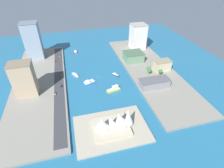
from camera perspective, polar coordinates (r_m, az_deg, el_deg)
The scene contains 24 objects.
ground_plane at distance 261.10m, azimuth -4.68°, elevation 2.42°, with size 440.00×440.00×0.00m, color #23668E.
quay_west at distance 283.50m, azimuth 11.92°, elevation 4.93°, with size 70.00×240.00×2.77m, color gray.
quay_east at distance 262.25m, azimuth -22.64°, elevation -0.02°, with size 70.00×240.00×2.77m, color gray.
peninsula_point at distance 184.05m, azimuth -0.18°, elevation -14.47°, with size 74.40×51.70×2.00m, color #A89E89.
road_strip at distance 258.02m, azimuth -17.02°, elevation 1.11°, with size 12.83×228.00×0.15m, color #38383D.
ferry_yellow_fast at distance 231.33m, azimuth 0.67°, elevation -1.62°, with size 20.34×10.22×6.75m.
tugboat_red at distance 341.17m, azimuth -11.88°, elevation 10.36°, with size 5.15×11.65×3.88m.
catamaran_blue at distance 248.07m, azimuth -7.55°, elevation 0.62°, with size 17.82×13.80×4.00m.
yacht_sleek_gray at distance 267.50m, azimuth -11.94°, elevation 2.93°, with size 10.31×16.27×3.59m.
patrol_launch_navy at distance 262.85m, azimuth 1.12°, elevation 3.09°, with size 9.93×11.71×3.43m.
apartment_midrise_tan at distance 235.55m, azimuth -26.90°, elevation 1.40°, with size 26.20×19.45×43.83m.
hotel_broad_white at distance 341.83m, azimuth 8.48°, elevation 15.18°, with size 27.87×25.10×45.36m.
terminal_long_green at distance 297.48m, azimuth 7.01°, elevation 8.96°, with size 31.46×25.98×15.24m.
warehouse_low_gray at distance 238.74m, azimuth 13.73°, elevation 0.33°, with size 40.22×17.23×11.30m.
office_block_beige at distance 279.60m, azimuth 16.10°, elevation 5.99°, with size 25.07×15.86×15.66m.
tower_tall_glass at distance 324.52m, azimuth -24.53°, elevation 12.72°, with size 26.60×23.33×60.38m.
sedan_silver at distance 233.15m, azimuth -18.17°, elevation -2.96°, with size 1.86×4.60×1.63m.
suv_black at distance 244.53m, azimuth -16.30°, elevation -0.58°, with size 2.01×4.45×1.57m.
van_white at distance 325.40m, azimuth -16.76°, elevation 8.77°, with size 2.12×4.95×1.52m.
pickup_red at distance 309.58m, azimuth -18.15°, elevation 7.11°, with size 1.87×4.23×1.69m.
taxi_yellow_cab at distance 267.55m, azimuth -16.25°, elevation 2.81°, with size 1.81×4.28×1.62m.
traffic_light_waterfront at distance 296.82m, azimuth -15.75°, elevation 7.06°, with size 0.36×0.36×6.50m.
opera_landmark at distance 177.77m, azimuth 0.58°, elevation -12.48°, with size 41.06×29.43×21.96m.
park_tree_cluster at distance 265.90m, azimuth 13.25°, elevation 4.44°, with size 20.38×20.47×9.88m.
Camera 1 is at (35.18, 216.40, 141.80)m, focal length 27.88 mm.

